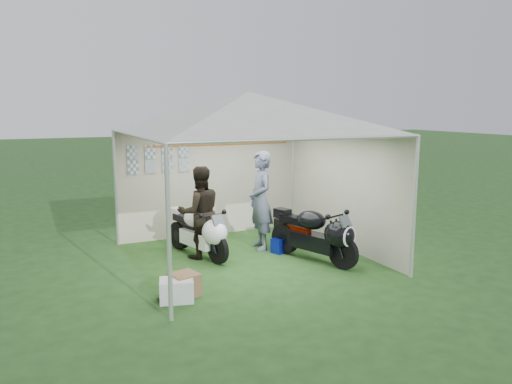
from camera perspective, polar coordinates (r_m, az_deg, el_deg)
ground at (r=9.19m, az=-0.79°, el=-7.66°), size 80.00×80.00×0.00m
canopy_tent at (r=8.80m, az=-0.92°, el=8.62°), size 5.66×5.66×3.00m
motorcycle_white at (r=9.23m, az=-6.38°, el=-4.45°), size 0.74×1.76×0.89m
motorcycle_black at (r=8.94m, az=7.06°, el=-4.73°), size 0.89×1.84×0.94m
paddock_stand at (r=9.59m, az=2.92°, el=-6.06°), size 0.43×0.34×0.28m
person_dark_jacket at (r=9.14m, az=-6.45°, el=-2.33°), size 0.86×0.69×1.69m
person_blue_jacket at (r=9.63m, az=0.53°, el=-0.98°), size 0.53×0.74×1.91m
equipment_box at (r=10.38m, az=3.70°, el=-4.29°), size 0.53×0.46×0.47m
crate_0 at (r=7.34m, az=-9.07°, el=-11.02°), size 0.55×0.48×0.32m
crate_1 at (r=7.52m, az=-8.17°, el=-10.42°), size 0.45×0.45×0.34m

